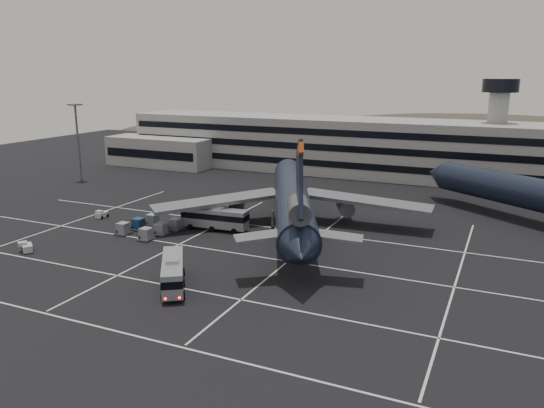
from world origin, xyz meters
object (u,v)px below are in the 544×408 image
at_px(bus_near, 173,271).
at_px(bus_far, 215,217).
at_px(uld_cluster, 150,227).
at_px(tug_a, 102,214).
at_px(trijet_main, 292,199).

relative_size(bus_near, bus_far, 0.90).
bearing_deg(uld_cluster, tug_a, 164.61).
xyz_separation_m(bus_far, uld_cluster, (-9.02, -5.65, -1.22)).
height_order(bus_far, uld_cluster, bus_far).
bearing_deg(bus_near, tug_a, 111.32).
bearing_deg(bus_far, trijet_main, -71.27).
height_order(bus_near, tug_a, bus_near).
height_order(tug_a, uld_cluster, uld_cluster).
relative_size(bus_near, tug_a, 4.43).
bearing_deg(bus_near, bus_far, 74.62).
bearing_deg(uld_cluster, bus_near, -46.20).
relative_size(tug_a, uld_cluster, 0.24).
distance_m(trijet_main, uld_cluster, 23.74).
distance_m(trijet_main, bus_near, 28.57).
relative_size(trijet_main, uld_cluster, 5.53).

